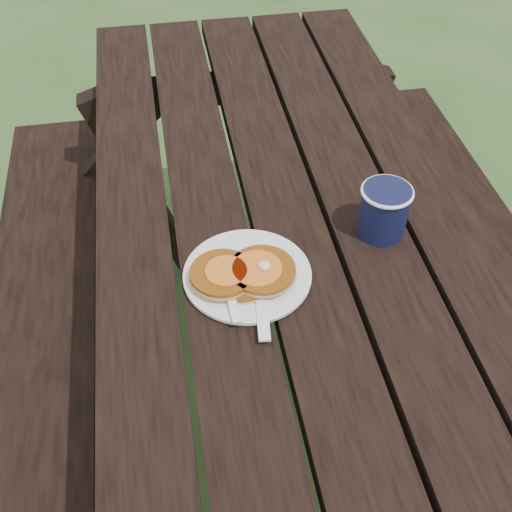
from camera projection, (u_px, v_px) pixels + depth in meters
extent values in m
plane|color=#2A481E|center=(278.00, 417.00, 1.80)|extent=(60.00, 60.00, 0.00)
cube|color=black|center=(287.00, 225.00, 1.28)|extent=(0.75, 1.80, 0.04)
cube|color=black|center=(39.00, 354.00, 1.43)|extent=(0.25, 1.80, 0.04)
cube|color=black|center=(506.00, 290.00, 1.56)|extent=(0.25, 1.80, 0.04)
cylinder|color=white|center=(247.00, 275.00, 1.15)|extent=(0.25, 0.25, 0.01)
cylinder|color=#8B470F|center=(242.00, 277.00, 1.13)|extent=(0.12, 0.12, 0.01)
cylinder|color=#8B470F|center=(222.00, 274.00, 1.12)|extent=(0.11, 0.11, 0.01)
cylinder|color=#8B470F|center=(262.00, 270.00, 1.13)|extent=(0.12, 0.12, 0.01)
cylinder|color=#CA621C|center=(257.00, 268.00, 1.12)|extent=(0.09, 0.09, 0.00)
ellipsoid|color=#F4E59E|center=(264.00, 265.00, 1.12)|extent=(0.02, 0.02, 0.01)
cube|color=white|center=(261.00, 299.00, 1.10)|extent=(0.04, 0.18, 0.00)
cylinder|color=#101435|center=(384.00, 211.00, 1.20)|extent=(0.09, 0.09, 0.10)
torus|color=white|center=(388.00, 192.00, 1.17)|extent=(0.10, 0.10, 0.01)
cylinder|color=black|center=(387.00, 192.00, 1.17)|extent=(0.08, 0.08, 0.01)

